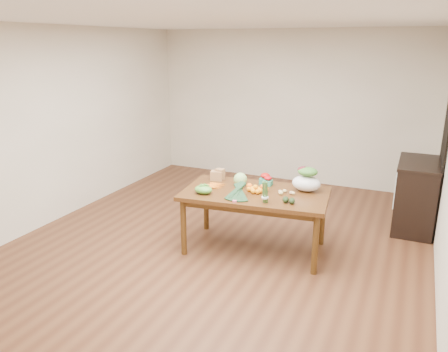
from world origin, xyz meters
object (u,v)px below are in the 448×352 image
at_px(asparagus_bundle, 265,192).
at_px(dining_table, 255,221).
at_px(mandarin_cluster, 255,188).
at_px(salad_bag, 306,180).
at_px(cabinet, 416,195).
at_px(cabbage, 240,179).
at_px(paper_bag, 217,175).
at_px(kale_bunch, 237,192).

bearing_deg(asparagus_bundle, dining_table, 119.78).
bearing_deg(mandarin_cluster, salad_bag, 28.22).
distance_m(mandarin_cluster, salad_bag, 0.62).
bearing_deg(cabinet, dining_table, -139.21).
bearing_deg(cabbage, asparagus_bundle, -43.10).
bearing_deg(salad_bag, asparagus_bundle, -118.33).
xyz_separation_m(mandarin_cluster, salad_bag, (0.54, 0.29, 0.08)).
height_order(dining_table, cabinet, cabinet).
relative_size(cabbage, mandarin_cluster, 0.94).
bearing_deg(paper_bag, asparagus_bundle, -32.85).
xyz_separation_m(kale_bunch, salad_bag, (0.65, 0.60, 0.05)).
bearing_deg(paper_bag, kale_bunch, -47.50).
relative_size(paper_bag, mandarin_cluster, 1.16).
relative_size(mandarin_cluster, salad_bag, 0.53).
bearing_deg(cabbage, salad_bag, 10.25).
bearing_deg(asparagus_bundle, cabbage, 130.55).
bearing_deg(salad_bag, kale_bunch, -136.95).
bearing_deg(kale_bunch, salad_bag, 36.69).
bearing_deg(paper_bag, cabbage, -15.00).
xyz_separation_m(dining_table, cabbage, (-0.25, 0.14, 0.46)).
bearing_deg(dining_table, salad_bag, 21.06).
xyz_separation_m(paper_bag, cabbage, (0.37, -0.10, 0.01)).
distance_m(paper_bag, salad_bag, 1.16).
relative_size(cabinet, kale_bunch, 2.55).
height_order(asparagus_bundle, salad_bag, salad_bag).
xyz_separation_m(paper_bag, kale_bunch, (0.51, -0.56, 0.01)).
height_order(cabbage, salad_bag, salad_bag).
height_order(cabinet, kale_bunch, cabinet).
distance_m(paper_bag, kale_bunch, 0.76).
height_order(paper_bag, salad_bag, salad_bag).
xyz_separation_m(cabinet, cabbage, (-2.02, -1.39, 0.36)).
bearing_deg(salad_bag, cabbage, -169.75).
xyz_separation_m(cabbage, asparagus_bundle, (0.48, -0.45, 0.04)).
xyz_separation_m(mandarin_cluster, asparagus_bundle, (0.22, -0.30, 0.08)).
height_order(dining_table, kale_bunch, kale_bunch).
height_order(cabbage, kale_bunch, cabbage).
height_order(kale_bunch, asparagus_bundle, asparagus_bundle).
bearing_deg(asparagus_bundle, salad_bag, 55.32).
bearing_deg(dining_table, cabinet, 34.43).
bearing_deg(asparagus_bundle, mandarin_cluster, 120.38).
bearing_deg(cabinet, cabbage, -145.50).
bearing_deg(mandarin_cluster, kale_bunch, -108.72).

